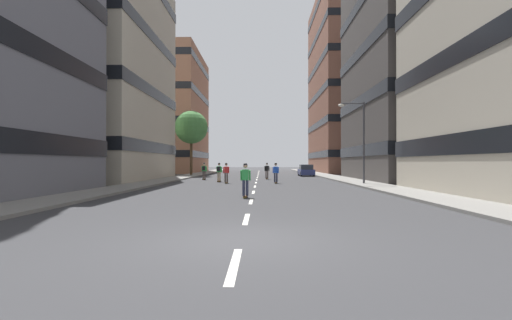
{
  "coord_description": "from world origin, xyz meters",
  "views": [
    {
      "loc": [
        0.48,
        -8.16,
        1.81
      ],
      "look_at": [
        0.0,
        23.19,
        2.02
      ],
      "focal_mm": 24.55,
      "sensor_mm": 36.0,
      "label": 1
    }
  ],
  "objects_px": {
    "streetlamp_right": "(359,133)",
    "skater_4": "(267,170)",
    "parked_car_near": "(306,171)",
    "street_tree_near": "(191,128)",
    "skater_3": "(245,178)",
    "skater_1": "(204,170)",
    "skater_2": "(226,172)",
    "skater_5": "(276,172)",
    "skater_0": "(219,171)"
  },
  "relations": [
    {
      "from": "skater_0",
      "to": "skater_5",
      "type": "distance_m",
      "value": 5.65
    },
    {
      "from": "parked_car_near",
      "to": "street_tree_near",
      "type": "bearing_deg",
      "value": 177.95
    },
    {
      "from": "streetlamp_right",
      "to": "skater_4",
      "type": "relative_size",
      "value": 3.65
    },
    {
      "from": "parked_car_near",
      "to": "skater_4",
      "type": "bearing_deg",
      "value": -121.66
    },
    {
      "from": "streetlamp_right",
      "to": "skater_2",
      "type": "distance_m",
      "value": 11.54
    },
    {
      "from": "streetlamp_right",
      "to": "skater_1",
      "type": "distance_m",
      "value": 16.42
    },
    {
      "from": "skater_0",
      "to": "skater_3",
      "type": "bearing_deg",
      "value": -77.82
    },
    {
      "from": "parked_car_near",
      "to": "streetlamp_right",
      "type": "relative_size",
      "value": 0.68
    },
    {
      "from": "parked_car_near",
      "to": "skater_1",
      "type": "bearing_deg",
      "value": -140.12
    },
    {
      "from": "street_tree_near",
      "to": "skater_2",
      "type": "xyz_separation_m",
      "value": [
        6.39,
        -16.59,
        -5.52
      ]
    },
    {
      "from": "parked_car_near",
      "to": "skater_0",
      "type": "bearing_deg",
      "value": -125.35
    },
    {
      "from": "skater_0",
      "to": "skater_4",
      "type": "height_order",
      "value": "same"
    },
    {
      "from": "skater_0",
      "to": "streetlamp_right",
      "type": "bearing_deg",
      "value": -20.26
    },
    {
      "from": "skater_2",
      "to": "skater_1",
      "type": "bearing_deg",
      "value": 115.67
    },
    {
      "from": "street_tree_near",
      "to": "streetlamp_right",
      "type": "height_order",
      "value": "street_tree_near"
    },
    {
      "from": "skater_1",
      "to": "skater_4",
      "type": "xyz_separation_m",
      "value": [
        6.58,
        1.32,
        -0.03
      ]
    },
    {
      "from": "streetlamp_right",
      "to": "skater_1",
      "type": "xyz_separation_m",
      "value": [
        -13.82,
        8.3,
        -3.12
      ]
    },
    {
      "from": "skater_3",
      "to": "skater_4",
      "type": "distance_m",
      "value": 19.78
    },
    {
      "from": "street_tree_near",
      "to": "parked_car_near",
      "type": "bearing_deg",
      "value": -2.05
    },
    {
      "from": "street_tree_near",
      "to": "skater_2",
      "type": "bearing_deg",
      "value": -68.93
    },
    {
      "from": "streetlamp_right",
      "to": "skater_4",
      "type": "xyz_separation_m",
      "value": [
        -7.24,
        9.62,
        -3.15
      ]
    },
    {
      "from": "parked_car_near",
      "to": "skater_0",
      "type": "distance_m",
      "value": 17.03
    },
    {
      "from": "skater_2",
      "to": "skater_3",
      "type": "height_order",
      "value": "same"
    },
    {
      "from": "street_tree_near",
      "to": "skater_5",
      "type": "height_order",
      "value": "street_tree_near"
    },
    {
      "from": "parked_car_near",
      "to": "streetlamp_right",
      "type": "distance_m",
      "value": 18.66
    },
    {
      "from": "parked_car_near",
      "to": "street_tree_near",
      "type": "distance_m",
      "value": 16.42
    },
    {
      "from": "parked_car_near",
      "to": "skater_4",
      "type": "height_order",
      "value": "skater_4"
    },
    {
      "from": "skater_1",
      "to": "skater_2",
      "type": "relative_size",
      "value": 1.0
    },
    {
      "from": "skater_2",
      "to": "skater_3",
      "type": "distance_m",
      "value": 12.5
    },
    {
      "from": "skater_2",
      "to": "skater_5",
      "type": "bearing_deg",
      "value": -1.02
    },
    {
      "from": "skater_0",
      "to": "skater_4",
      "type": "relative_size",
      "value": 1.0
    },
    {
      "from": "streetlamp_right",
      "to": "skater_3",
      "type": "height_order",
      "value": "streetlamp_right"
    },
    {
      "from": "skater_5",
      "to": "skater_2",
      "type": "bearing_deg",
      "value": 178.98
    },
    {
      "from": "street_tree_near",
      "to": "streetlamp_right",
      "type": "xyz_separation_m",
      "value": [
        17.27,
        -18.79,
        -2.37
      ]
    },
    {
      "from": "parked_car_near",
      "to": "skater_1",
      "type": "relative_size",
      "value": 2.47
    },
    {
      "from": "skater_1",
      "to": "skater_2",
      "type": "height_order",
      "value": "same"
    },
    {
      "from": "parked_car_near",
      "to": "skater_1",
      "type": "distance_m",
      "value": 15.5
    },
    {
      "from": "skater_3",
      "to": "skater_4",
      "type": "bearing_deg",
      "value": 85.88
    },
    {
      "from": "skater_1",
      "to": "skater_3",
      "type": "relative_size",
      "value": 1.0
    },
    {
      "from": "skater_4",
      "to": "skater_1",
      "type": "bearing_deg",
      "value": -168.64
    },
    {
      "from": "skater_1",
      "to": "street_tree_near",
      "type": "bearing_deg",
      "value": 108.25
    },
    {
      "from": "skater_2",
      "to": "skater_4",
      "type": "bearing_deg",
      "value": 63.86
    },
    {
      "from": "parked_car_near",
      "to": "skater_4",
      "type": "distance_m",
      "value": 10.13
    },
    {
      "from": "street_tree_near",
      "to": "skater_1",
      "type": "relative_size",
      "value": 4.84
    },
    {
      "from": "streetlamp_right",
      "to": "skater_1",
      "type": "height_order",
      "value": "streetlamp_right"
    },
    {
      "from": "skater_2",
      "to": "street_tree_near",
      "type": "bearing_deg",
      "value": 111.07
    },
    {
      "from": "skater_3",
      "to": "skater_4",
      "type": "xyz_separation_m",
      "value": [
        1.42,
        19.73,
        0.0
      ]
    },
    {
      "from": "skater_1",
      "to": "skater_5",
      "type": "bearing_deg",
      "value": -40.55
    },
    {
      "from": "streetlamp_right",
      "to": "skater_0",
      "type": "relative_size",
      "value": 3.65
    },
    {
      "from": "parked_car_near",
      "to": "streetlamp_right",
      "type": "xyz_separation_m",
      "value": [
        1.93,
        -18.24,
        3.44
      ]
    }
  ]
}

